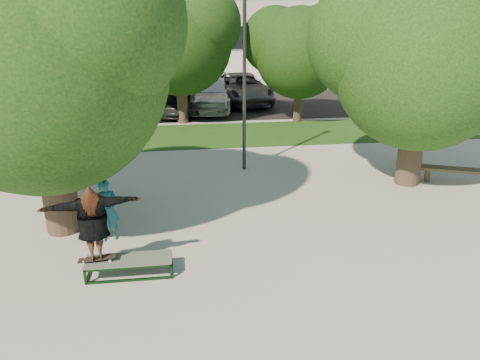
{
  "coord_description": "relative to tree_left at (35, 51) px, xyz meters",
  "views": [
    {
      "loc": [
        -1.13,
        -10.22,
        5.48
      ],
      "look_at": [
        0.28,
        0.6,
        1.29
      ],
      "focal_mm": 35.0,
      "sensor_mm": 36.0,
      "label": 1
    }
  ],
  "objects": [
    {
      "name": "bystander",
      "position": [
        1.32,
        -0.77,
        -3.64
      ],
      "size": [
        0.66,
        0.54,
        1.56
      ],
      "primitive_type": "imported",
      "rotation": [
        0.0,
        0.0,
        0.33
      ],
      "color": "#1A5965",
      "rests_on": "ground"
    },
    {
      "name": "skater_rig",
      "position": [
        1.3,
        -2.45,
        -3.16
      ],
      "size": [
        2.05,
        0.87,
        1.69
      ],
      "rotation": [
        0.0,
        0.0,
        3.31
      ],
      "color": "white",
      "rests_on": "grind_box"
    },
    {
      "name": "tree_right",
      "position": [
        10.21,
        1.99,
        -0.33
      ],
      "size": [
        6.24,
        5.33,
        6.51
      ],
      "color": "#38281E",
      "rests_on": "ground"
    },
    {
      "name": "bg_tree_mid",
      "position": [
        3.22,
        10.98,
        -0.41
      ],
      "size": [
        5.76,
        4.92,
        6.24
      ],
      "color": "#38281E",
      "rests_on": "ground"
    },
    {
      "name": "car_silver_a",
      "position": [
        -3.72,
        15.41,
        -3.73
      ],
      "size": [
        2.29,
        4.3,
        1.39
      ],
      "primitive_type": "imported",
      "rotation": [
        0.0,
        0.0,
        0.16
      ],
      "color": "#A6A7AB",
      "rests_on": "asphalt_strip"
    },
    {
      "name": "car_dark",
      "position": [
        3.17,
        12.7,
        -3.78
      ],
      "size": [
        2.01,
        4.1,
        1.29
      ],
      "primitive_type": "imported",
      "rotation": [
        0.0,
        0.0,
        -0.17
      ],
      "color": "black",
      "rests_on": "asphalt_strip"
    },
    {
      "name": "ground",
      "position": [
        4.29,
        -1.09,
        -4.42
      ],
      "size": [
        120.0,
        120.0,
        0.0
      ],
      "primitive_type": "plane",
      "color": "#ADA99F",
      "rests_on": "ground"
    },
    {
      "name": "bg_tree_right",
      "position": [
        8.73,
        10.47,
        -0.93
      ],
      "size": [
        5.04,
        4.31,
        5.43
      ],
      "color": "#38281E",
      "rests_on": "ground"
    },
    {
      "name": "lamppost",
      "position": [
        5.29,
        3.91,
        -1.27
      ],
      "size": [
        0.25,
        0.15,
        6.11
      ],
      "color": "#2D2D30",
      "rests_on": "ground"
    },
    {
      "name": "car_grey",
      "position": [
        6.79,
        15.41,
        -3.62
      ],
      "size": [
        3.28,
        6.05,
        1.61
      ],
      "primitive_type": "imported",
      "rotation": [
        0.0,
        0.0,
        0.11
      ],
      "color": "#505054",
      "rests_on": "asphalt_strip"
    },
    {
      "name": "tree_left",
      "position": [
        0.0,
        0.0,
        0.0
      ],
      "size": [
        6.96,
        5.95,
        7.12
      ],
      "color": "#38281E",
      "rests_on": "ground"
    },
    {
      "name": "car_silver_b",
      "position": [
        4.79,
        14.01,
        -3.62
      ],
      "size": [
        2.81,
        5.76,
        1.61
      ],
      "primitive_type": "imported",
      "rotation": [
        0.0,
        0.0,
        -0.1
      ],
      "color": "silver",
      "rests_on": "asphalt_strip"
    },
    {
      "name": "grind_box",
      "position": [
        1.95,
        -2.45,
        -4.23
      ],
      "size": [
        1.8,
        0.6,
        0.38
      ],
      "color": "black",
      "rests_on": "ground"
    },
    {
      "name": "asphalt_strip",
      "position": [
        4.29,
        14.91,
        -4.42
      ],
      "size": [
        40.0,
        8.0,
        0.01
      ],
      "primitive_type": "cube",
      "color": "black",
      "rests_on": "ground"
    },
    {
      "name": "side_building",
      "position": [
        22.29,
        20.91,
        -0.42
      ],
      "size": [
        15.0,
        10.0,
        8.0
      ],
      "primitive_type": "cube",
      "color": "beige",
      "rests_on": "ground"
    },
    {
      "name": "bg_tree_left",
      "position": [
        -2.28,
        9.98,
        -0.69
      ],
      "size": [
        5.28,
        4.51,
        5.77
      ],
      "color": "#38281E",
      "rests_on": "ground"
    },
    {
      "name": "grass_strip",
      "position": [
        5.29,
        8.41,
        -4.41
      ],
      "size": [
        30.0,
        4.0,
        0.02
      ],
      "primitive_type": "cube",
      "color": "#1B4112",
      "rests_on": "ground"
    },
    {
      "name": "bench",
      "position": [
        12.15,
        1.56,
        -4.01
      ],
      "size": [
        3.16,
        1.62,
        0.5
      ],
      "rotation": [
        0.0,
        0.0,
        -0.39
      ],
      "color": "brown",
      "rests_on": "ground"
    }
  ]
}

